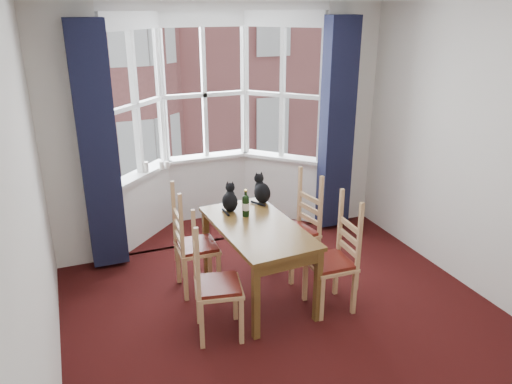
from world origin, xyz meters
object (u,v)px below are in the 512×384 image
dining_table (257,235)px  chair_right_far (302,231)px  chair_right_near (339,262)px  cat_right (262,191)px  wine_bottle (246,205)px  chair_left_far (188,249)px  candle_tall (146,167)px  candle_short (162,165)px  cat_left (230,200)px  candle_extra (167,165)px  chair_left_near (208,288)px

dining_table → chair_right_far: chair_right_far is taller
chair_right_near → cat_right: (-0.39, 1.01, 0.42)m
cat_right → wine_bottle: (-0.29, -0.30, -0.00)m
chair_left_far → cat_right: size_ratio=2.82×
dining_table → candle_tall: candle_tall is taller
dining_table → candle_short: 1.85m
cat_right → cat_left: bearing=-165.9°
wine_bottle → cat_right: bearing=45.3°
chair_left_far → candle_extra: size_ratio=10.66×
candle_tall → cat_right: bearing=-48.5°
candle_extra → chair_right_far: bearing=-52.8°
chair_right_near → dining_table: bearing=145.3°
candle_extra → candle_short: bearing=-164.0°
chair_left_near → candle_short: (0.07, 2.19, 0.45)m
chair_left_far → wine_bottle: bearing=-8.2°
candle_tall → chair_left_far: bearing=-83.9°
wine_bottle → candle_extra: size_ratio=3.27×
candle_extra → cat_right: bearing=-57.7°
candle_short → chair_left_near: bearing=-91.9°
chair_right_near → chair_right_far: (-0.03, 0.74, 0.00)m
candle_tall → cat_left: bearing=-63.3°
dining_table → wine_bottle: size_ratio=4.96×
chair_left_near → chair_right_far: bearing=29.7°
chair_left_near → candle_short: size_ratio=8.87×
chair_right_far → candle_short: candle_short is taller
cat_left → wine_bottle: bearing=-63.5°
cat_right → wine_bottle: bearing=-134.7°
cat_left → cat_right: (0.39, 0.10, 0.01)m
chair_left_near → candle_extra: 2.26m
chair_right_near → candle_short: bearing=119.0°
chair_right_far → candle_tall: candle_tall is taller
cat_right → candle_short: (-0.83, 1.19, 0.03)m
cat_left → candle_extra: cat_left is taller
candle_tall → candle_extra: candle_tall is taller
chair_right_near → cat_left: bearing=130.6°
chair_left_far → cat_left: (0.49, 0.11, 0.41)m
chair_right_near → candle_tall: (-1.41, 2.17, 0.46)m
chair_left_near → candle_extra: size_ratio=10.66×
candle_short → candle_extra: (0.07, 0.02, -0.01)m
chair_right_far → chair_left_near: bearing=-150.3°
chair_left_far → candle_tall: bearing=96.1°
candle_extra → chair_right_near: bearing=-62.6°
chair_left_far → candle_extra: 1.50m
candle_tall → candle_extra: (0.26, 0.05, -0.02)m
chair_left_far → candle_tall: candle_tall is taller
chair_left_near → chair_right_far: size_ratio=1.00×
chair_left_near → chair_right_far: same height
chair_right_far → wine_bottle: size_ratio=3.26×
cat_left → wine_bottle: cat_left is taller
dining_table → chair_left_far: bearing=150.9°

